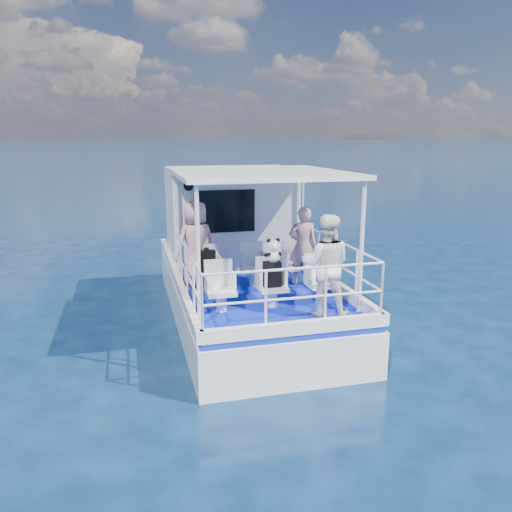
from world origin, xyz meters
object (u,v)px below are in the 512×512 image
Objects in this scene: passenger_stbd_aft at (326,265)px; backpack_center at (272,274)px; passenger_port_fwd at (196,244)px; panda at (273,250)px.

backpack_center is at bearing -12.65° from passenger_stbd_aft.
passenger_stbd_aft reaches higher than backpack_center.
passenger_port_fwd is 2.84m from passenger_stbd_aft.
passenger_port_fwd is 3.86× the size of backpack_center.
panda reaches higher than backpack_center.
backpack_center is at bearing 102.64° from passenger_port_fwd.
panda is at bearing -65.27° from backpack_center.
passenger_stbd_aft is 3.84× the size of backpack_center.
backpack_center is at bearing 114.73° from panda.
passenger_stbd_aft is at bearing -35.06° from panda.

